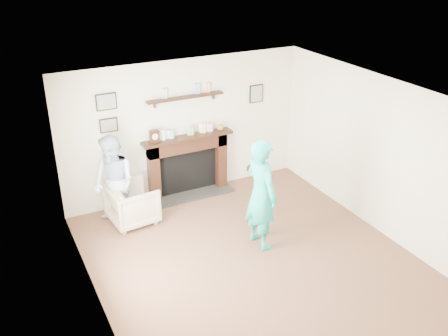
{
  "coord_description": "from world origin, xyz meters",
  "views": [
    {
      "loc": [
        -3.15,
        -5.24,
        4.41
      ],
      "look_at": [
        -0.03,
        0.9,
        1.15
      ],
      "focal_mm": 40.0,
      "sensor_mm": 36.0,
      "label": 1
    }
  ],
  "objects_px": {
    "armchair": "(134,221)",
    "man": "(118,225)",
    "pedestal_table": "(257,184)",
    "woman": "(259,243)"
  },
  "relations": [
    {
      "from": "armchair",
      "to": "man",
      "type": "bearing_deg",
      "value": 80.36
    },
    {
      "from": "pedestal_table",
      "to": "woman",
      "type": "bearing_deg",
      "value": -116.05
    },
    {
      "from": "man",
      "to": "woman",
      "type": "relative_size",
      "value": 0.89
    },
    {
      "from": "man",
      "to": "pedestal_table",
      "type": "height_order",
      "value": "pedestal_table"
    },
    {
      "from": "woman",
      "to": "armchair",
      "type": "bearing_deg",
      "value": 39.06
    },
    {
      "from": "man",
      "to": "armchair",
      "type": "bearing_deg",
      "value": 62.63
    },
    {
      "from": "armchair",
      "to": "woman",
      "type": "distance_m",
      "value": 2.17
    },
    {
      "from": "man",
      "to": "woman",
      "type": "xyz_separation_m",
      "value": [
        1.81,
        -1.54,
        0.0
      ]
    },
    {
      "from": "man",
      "to": "pedestal_table",
      "type": "xyz_separation_m",
      "value": [
        2.09,
        -0.97,
        0.71
      ]
    },
    {
      "from": "armchair",
      "to": "woman",
      "type": "bearing_deg",
      "value": -140.4
    }
  ]
}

